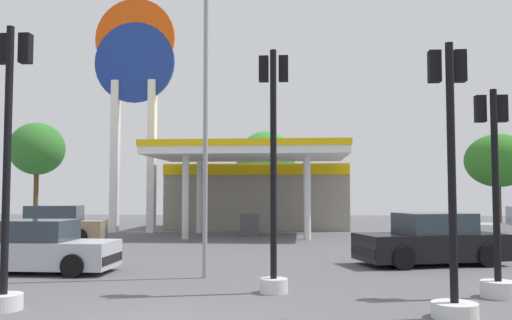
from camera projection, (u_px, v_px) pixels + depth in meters
gas_station at (258, 191)px, 32.52m from camera, size 10.55×12.26×4.54m
station_pole_sign at (134, 81)px, 30.29m from camera, size 4.47×0.56×12.92m
car_0 at (40, 249)px, 14.80m from camera, size 3.96×1.83×1.41m
car_1 at (51, 226)px, 23.33m from camera, size 4.75×2.67×1.61m
car_3 at (431, 241)px, 16.43m from camera, size 4.64×2.98×1.54m
traffic_signal_0 at (452, 218)px, 9.55m from camera, size 0.79×0.79×4.79m
traffic_signal_1 at (7, 198)px, 10.22m from camera, size 0.69×0.70×5.28m
traffic_signal_2 at (274, 188)px, 11.96m from camera, size 0.65×0.66×5.29m
traffic_signal_3 at (496, 223)px, 11.39m from camera, size 0.71×0.71×4.31m
tree_0 at (37, 149)px, 38.65m from camera, size 3.83×3.83×7.08m
tree_1 at (266, 162)px, 38.51m from camera, size 4.09×4.09×6.48m
tree_2 at (498, 161)px, 38.58m from camera, size 4.62×4.62×6.29m
corner_streetlamp at (204, 97)px, 13.94m from camera, size 0.24×1.48×7.70m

